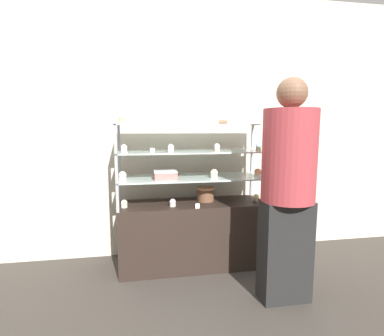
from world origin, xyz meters
TOP-DOWN VIEW (x-y plane):
  - ground_plane at (0.00, 0.00)m, footprint 20.00×20.00m
  - back_wall at (0.00, 0.37)m, footprint 8.00×0.05m
  - display_base at (0.00, 0.00)m, footprint 1.33×0.44m
  - display_riser_lower at (0.00, 0.00)m, footprint 1.33×0.44m
  - display_riser_middle at (0.00, 0.00)m, footprint 1.33×0.44m
  - display_riser_upper at (0.00, 0.00)m, footprint 1.33×0.44m
  - layer_cake_centerpiece at (0.14, 0.05)m, footprint 0.16×0.16m
  - sheet_cake_frosted at (-0.25, -0.05)m, footprint 0.20×0.18m
  - cupcake_0 at (-0.61, -0.06)m, footprint 0.06×0.06m
  - cupcake_1 at (-0.19, -0.09)m, footprint 0.06×0.06m
  - cupcake_2 at (0.61, -0.04)m, footprint 0.06×0.06m
  - price_tag_0 at (0.01, -0.20)m, footprint 0.04×0.00m
  - cupcake_3 at (-0.62, -0.07)m, footprint 0.07×0.07m
  - cupcake_4 at (0.19, -0.08)m, footprint 0.07×0.07m
  - cupcake_5 at (0.59, -0.10)m, footprint 0.07×0.07m
  - price_tag_1 at (0.42, -0.20)m, footprint 0.04×0.00m
  - cupcake_6 at (-0.60, -0.10)m, footprint 0.05×0.05m
  - cupcake_7 at (-0.20, -0.12)m, footprint 0.05×0.05m
  - cupcake_8 at (0.21, -0.08)m, footprint 0.05×0.05m
  - cupcake_9 at (0.61, -0.07)m, footprint 0.05×0.05m
  - price_tag_2 at (-0.36, -0.20)m, footprint 0.04×0.00m
  - cupcake_10 at (-0.60, -0.09)m, footprint 0.06×0.06m
  - cupcake_11 at (-0.19, -0.04)m, footprint 0.06×0.06m
  - cupcake_12 at (0.19, -0.10)m, footprint 0.06×0.06m
  - cupcake_13 at (0.60, -0.07)m, footprint 0.06×0.06m
  - price_tag_3 at (-0.23, -0.20)m, footprint 0.04×0.00m
  - donut_glazed at (0.27, 0.05)m, footprint 0.14×0.14m
  - customer_figure at (0.59, -0.68)m, footprint 0.39×0.39m

SIDE VIEW (x-z plane):
  - ground_plane at x=0.00m, z-range 0.00..0.00m
  - display_base at x=0.00m, z-range 0.00..0.61m
  - price_tag_0 at x=0.01m, z-range 0.61..0.65m
  - cupcake_0 at x=-0.61m, z-range 0.61..0.67m
  - cupcake_1 at x=-0.19m, z-range 0.61..0.67m
  - cupcake_2 at x=0.61m, z-range 0.61..0.67m
  - layer_cake_centerpiece at x=0.14m, z-range 0.61..0.74m
  - display_riser_lower at x=0.00m, z-range 0.71..0.96m
  - price_tag_1 at x=0.42m, z-range 0.85..0.89m
  - customer_figure at x=0.59m, z-range 0.06..1.71m
  - sheet_cake_frosted at x=-0.25m, z-range 0.85..0.92m
  - cupcake_3 at x=-0.62m, z-range 0.85..0.93m
  - cupcake_4 at x=0.19m, z-range 0.85..0.93m
  - cupcake_5 at x=0.59m, z-range 0.85..0.93m
  - display_riser_middle at x=0.00m, z-range 0.96..1.20m
  - price_tag_2 at x=-0.36m, z-range 1.09..1.13m
  - cupcake_6 at x=-0.60m, z-range 1.09..1.16m
  - cupcake_7 at x=-0.20m, z-range 1.09..1.16m
  - cupcake_8 at x=0.21m, z-range 1.09..1.16m
  - cupcake_9 at x=0.61m, z-range 1.09..1.16m
  - back_wall at x=0.00m, z-range 0.00..2.60m
  - display_riser_upper at x=0.00m, z-range 1.20..1.44m
  - donut_glazed at x=0.27m, z-range 1.33..1.37m
  - price_tag_3 at x=-0.23m, z-range 1.33..1.38m
  - cupcake_10 at x=-0.60m, z-range 1.33..1.40m
  - cupcake_11 at x=-0.19m, z-range 1.33..1.40m
  - cupcake_12 at x=0.19m, z-range 1.33..1.40m
  - cupcake_13 at x=0.60m, z-range 1.33..1.40m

